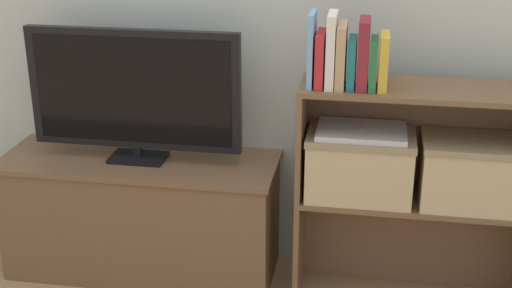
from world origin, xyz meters
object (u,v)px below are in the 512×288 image
(book_crimson, at_px, (321,59))
(book_teal, at_px, (352,63))
(storage_basket_left, at_px, (360,162))
(laptop, at_px, (362,131))
(book_mustard, at_px, (384,62))
(storage_basket_right, at_px, (476,170))
(book_forest, at_px, (373,64))
(book_skyblue, at_px, (312,49))
(book_maroon, at_px, (363,54))
(tv_stand, at_px, (142,215))
(book_tan, at_px, (341,56))
(tv, at_px, (134,92))
(book_ivory, at_px, (332,50))

(book_crimson, height_order, book_teal, book_crimson)
(storage_basket_left, distance_m, laptop, 0.12)
(book_mustard, height_order, storage_basket_right, book_mustard)
(book_forest, distance_m, storage_basket_left, 0.38)
(book_teal, bearing_deg, storage_basket_left, 27.92)
(book_skyblue, height_order, book_maroon, book_skyblue)
(tv_stand, height_order, book_forest, book_forest)
(storage_basket_right, bearing_deg, laptop, 180.00)
(book_teal, bearing_deg, book_maroon, -0.00)
(tv_stand, distance_m, book_tan, 1.08)
(tv_stand, bearing_deg, book_crimson, -7.03)
(book_tan, relative_size, book_forest, 1.27)
(tv, bearing_deg, book_mustard, -5.31)
(storage_basket_left, xyz_separation_m, storage_basket_right, (0.41, 0.00, 0.00))
(tv_stand, relative_size, storage_basket_right, 2.84)
(book_mustard, bearing_deg, laptop, 158.16)
(tv_stand, bearing_deg, book_maroon, -5.85)
(storage_basket_left, distance_m, storage_basket_right, 0.41)
(tv, distance_m, laptop, 0.88)
(book_tan, bearing_deg, book_skyblue, -180.00)
(book_skyblue, relative_size, book_teal, 1.47)
(book_crimson, distance_m, laptop, 0.31)
(book_ivory, bearing_deg, book_teal, 0.00)
(tv_stand, xyz_separation_m, laptop, (0.88, -0.06, 0.45))
(storage_basket_left, bearing_deg, book_teal, -152.08)
(book_skyblue, relative_size, book_maroon, 1.07)
(book_maroon, height_order, book_mustard, book_maroon)
(book_forest, bearing_deg, laptop, 137.46)
(book_ivory, bearing_deg, book_maroon, 0.00)
(book_crimson, bearing_deg, book_maroon, 0.00)
(tv_stand, relative_size, book_ivory, 4.29)
(book_mustard, bearing_deg, book_skyblue, -180.00)
(book_tan, xyz_separation_m, book_maroon, (0.08, 0.00, 0.01))
(book_mustard, bearing_deg, book_teal, 180.00)
(book_ivory, distance_m, laptop, 0.33)
(book_teal, xyz_separation_m, storage_basket_right, (0.46, 0.02, -0.38))
(storage_basket_right, bearing_deg, book_mustard, -175.98)
(tv, height_order, book_crimson, book_crimson)
(book_mustard, bearing_deg, book_maroon, 180.00)
(tv_stand, bearing_deg, book_ivory, -6.69)
(book_crimson, relative_size, book_ivory, 0.74)
(book_teal, xyz_separation_m, book_maroon, (0.04, -0.00, 0.03))
(book_tan, distance_m, storage_basket_right, 0.64)
(book_maroon, distance_m, storage_basket_right, 0.59)
(book_crimson, relative_size, storage_basket_left, 0.49)
(book_teal, bearing_deg, book_tan, -180.00)
(tv_stand, height_order, book_tan, book_tan)
(book_crimson, xyz_separation_m, storage_basket_right, (0.57, 0.02, -0.39))
(tv_stand, xyz_separation_m, book_tan, (0.79, -0.09, 0.73))
(book_maroon, distance_m, laptop, 0.29)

